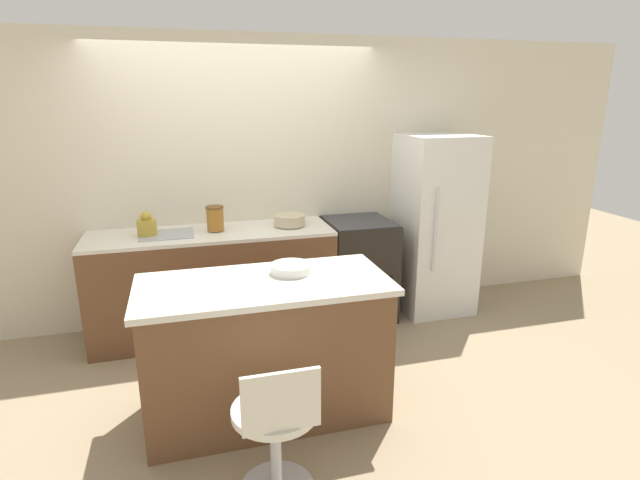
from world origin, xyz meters
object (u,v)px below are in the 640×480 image
Objects in this scene: stool_chair at (276,433)px; refrigerator at (435,224)px; kettle at (147,225)px; oven_range at (358,269)px; mixing_bowl at (290,220)px.

refrigerator is at bearing 46.17° from stool_chair.
refrigerator reaches higher than stool_chair.
kettle is at bearing 179.34° from refrigerator.
oven_range is at bearing 179.03° from refrigerator.
kettle reaches higher than stool_chair.
oven_range reaches higher than stool_chair.
mixing_bowl reaches higher than stool_chair.
refrigerator is 2.89m from stool_chair.
refrigerator reaches higher than mixing_bowl.
oven_range is 0.87m from refrigerator.
kettle is (-0.68, 2.09, 0.64)m from stool_chair.
kettle is at bearing 108.10° from stool_chair.
oven_range is at bearing -0.53° from kettle.
refrigerator is at bearing -0.97° from oven_range.
oven_range is 1.14× the size of stool_chair.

